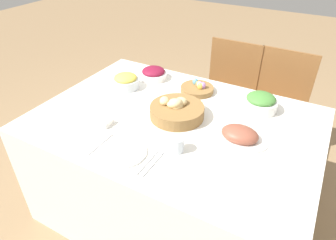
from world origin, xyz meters
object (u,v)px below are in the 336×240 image
fork (101,144)px  ham_platter (240,135)px  knife (148,162)px  chair_far_right (276,106)px  drinking_cup (177,144)px  egg_basket (197,88)px  spoon (153,164)px  green_salad_bowl (260,102)px  beet_salad_bowl (153,73)px  butter_dish (102,121)px  dinner_plate (123,152)px  pineapple_bowl (126,81)px  chair_far_center (227,94)px  bread_basket (177,110)px

fork → ham_platter: bearing=32.5°
knife → chair_far_right: bearing=74.0°
knife → drinking_cup: 0.17m
egg_basket → spoon: 0.76m
green_salad_bowl → beet_salad_bowl: green_salad_bowl is taller
butter_dish → beet_salad_bowl: bearing=94.1°
chair_far_right → dinner_plate: (-0.51, -1.28, 0.27)m
chair_far_right → beet_salad_bowl: (-0.81, -0.50, 0.30)m
pineapple_bowl → dinner_plate: pineapple_bowl is taller
chair_far_center → butter_dish: chair_far_center is taller
beet_salad_bowl → spoon: bearing=-58.8°
spoon → egg_basket: bearing=98.8°
egg_basket → knife: size_ratio=1.15×
chair_far_center → green_salad_bowl: (0.38, -0.56, 0.31)m
egg_basket → dinner_plate: 0.76m
dinner_plate → fork: size_ratio=1.22×
bread_basket → drinking_cup: bread_basket is taller
fork → spoon: 0.31m
bread_basket → ham_platter: bearing=-4.7°
pineapple_bowl → drinking_cup: bearing=-34.8°
butter_dish → green_salad_bowl: bearing=38.2°
ham_platter → bread_basket: bearing=175.3°
green_salad_bowl → egg_basket: bearing=176.3°
dinner_plate → knife: (0.14, 0.00, -0.00)m
egg_basket → drinking_cup: (0.17, -0.61, 0.02)m
beet_salad_bowl → bread_basket: bearing=-43.7°
chair_far_center → spoon: 1.31m
chair_far_center → pineapple_bowl: bearing=-124.9°
bread_basket → fork: bread_basket is taller
fork → spoon: size_ratio=1.00×
bread_basket → dinner_plate: bread_basket is taller
green_salad_bowl → drinking_cup: 0.64m
chair_far_center → beet_salad_bowl: 0.71m
spoon → pineapple_bowl: bearing=134.8°
bread_basket → spoon: bread_basket is taller
dinner_plate → butter_dish: size_ratio=1.98×
pineapple_bowl → fork: pineapple_bowl is taller
green_salad_bowl → drinking_cup: (-0.25, -0.58, -0.01)m
ham_platter → drinking_cup: drinking_cup is taller
spoon → dinner_plate: bearing=-179.9°
knife → drinking_cup: drinking_cup is taller
knife → butter_dish: (-0.40, 0.15, 0.01)m
ham_platter → spoon: size_ratio=1.57×
chair_far_center → beet_salad_bowl: (-0.40, -0.50, 0.30)m
drinking_cup → butter_dish: (-0.48, 0.01, -0.02)m
beet_salad_bowl → butter_dish: bearing=-85.9°
egg_basket → pineapple_bowl: bearing=-158.0°
bread_basket → egg_basket: (-0.02, 0.34, -0.02)m
egg_basket → green_salad_bowl: (0.42, -0.03, 0.03)m
beet_salad_bowl → chair_far_center: bearing=51.3°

